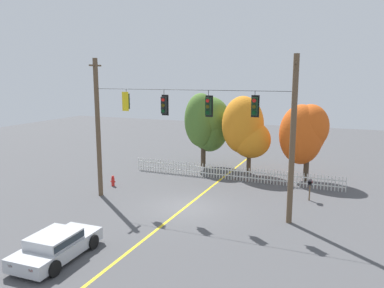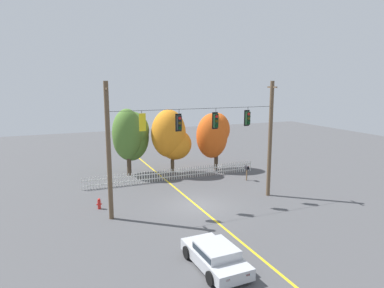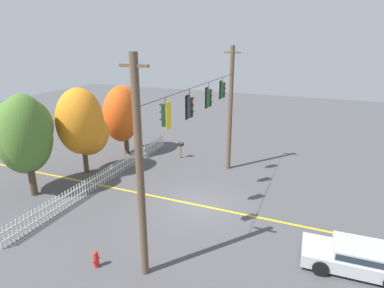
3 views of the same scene
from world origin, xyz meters
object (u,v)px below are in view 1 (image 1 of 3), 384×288
Objects in this scene: traffic_signal_westbound_side at (208,106)px; fire_hydrant at (113,181)px; parked_car at (56,245)px; traffic_signal_northbound_secondary at (255,106)px; autumn_maple_near_fence at (207,121)px; autumn_maple_mid at (245,130)px; autumn_oak_far_east at (305,131)px; roadside_mailbox at (310,183)px; traffic_signal_southbound_primary at (164,105)px; traffic_signal_eastbound_side at (126,101)px.

traffic_signal_westbound_side reaches higher than fire_hydrant.
traffic_signal_westbound_side reaches higher than parked_car.
traffic_signal_northbound_secondary is 0.22× the size of autumn_maple_near_fence.
autumn_maple_mid is 8.20× the size of fire_hydrant.
traffic_signal_northbound_secondary is at bearing -57.55° from autumn_maple_near_fence.
roadside_mailbox is (0.93, -4.75, -2.54)m from autumn_oak_far_east.
traffic_signal_southbound_primary is 0.24× the size of autumn_maple_near_fence.
autumn_oak_far_east is 1.36× the size of parked_car.
traffic_signal_eastbound_side and traffic_signal_westbound_side have the same top height.
autumn_oak_far_east is at bearing 51.92° from traffic_signal_southbound_primary.
roadside_mailbox is (10.39, 4.13, -5.03)m from traffic_signal_eastbound_side.
autumn_maple_near_fence is (1.40, 10.03, -2.25)m from traffic_signal_eastbound_side.
traffic_signal_southbound_primary is 9.57m from parked_car.
traffic_signal_eastbound_side is at bearing -179.80° from traffic_signal_westbound_side.
traffic_signal_westbound_side reaches higher than autumn_oak_far_east.
autumn_maple_near_fence is 1.11× the size of autumn_oak_far_east.
roadside_mailbox is at bearing -41.41° from autumn_maple_mid.
traffic_signal_northbound_secondary is 1.85× the size of fire_hydrant.
traffic_signal_eastbound_side is 9.67m from parked_car.
autumn_maple_near_fence is 8.38× the size of fire_hydrant.
traffic_signal_eastbound_side is at bearing -179.57° from traffic_signal_southbound_primary.
traffic_signal_eastbound_side is 10.52m from autumn_maple_mid.
autumn_maple_near_fence is 11.10m from roadside_mailbox.
autumn_maple_mid is (2.50, 8.86, -2.45)m from traffic_signal_southbound_primary.
autumn_maple_near_fence is 9.58m from fire_hydrant.
autumn_maple_near_fence is at bearing 110.84° from traffic_signal_westbound_side.
fire_hydrant is at bearing 165.33° from traffic_signal_westbound_side.
traffic_signal_eastbound_side is at bearing -38.22° from fire_hydrant.
autumn_maple_near_fence reaches higher than autumn_oak_far_east.
traffic_signal_eastbound_side is 5.21m from traffic_signal_westbound_side.
autumn_maple_mid is at bearing -17.69° from autumn_maple_near_fence.
roadside_mailbox is at bearing 27.57° from traffic_signal_southbound_primary.
traffic_signal_northbound_secondary is at bearing -0.00° from traffic_signal_southbound_primary.
autumn_maple_near_fence is (-6.36, 10.01, -2.18)m from traffic_signal_northbound_secondary.
roadside_mailbox reaches higher than parked_car.
traffic_signal_eastbound_side is 0.87× the size of traffic_signal_southbound_primary.
traffic_signal_eastbound_side is at bearing -158.31° from roadside_mailbox.
roadside_mailbox is (9.04, 11.97, 0.48)m from parked_car.
autumn_oak_far_east is at bearing 79.20° from traffic_signal_northbound_secondary.
traffic_signal_westbound_side is 1.06× the size of traffic_signal_northbound_secondary.
traffic_signal_westbound_side is 1.96× the size of fire_hydrant.
traffic_signal_southbound_primary is 5.26m from traffic_signal_northbound_secondary.
roadside_mailbox is (5.18, 4.11, -4.88)m from traffic_signal_westbound_side.
traffic_signal_westbound_side is (5.21, 0.02, -0.14)m from traffic_signal_eastbound_side.
traffic_signal_westbound_side is 0.26× the size of autumn_oak_far_east.
traffic_signal_northbound_secondary is at bearing -100.80° from autumn_oak_far_east.
autumn_maple_mid is (-0.20, 8.86, -2.47)m from traffic_signal_westbound_side.
traffic_signal_northbound_secondary is 0.33× the size of parked_car.
parked_car is (-1.16, -7.86, -5.35)m from traffic_signal_southbound_primary.
autumn_oak_far_east is at bearing 101.12° from roadside_mailbox.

